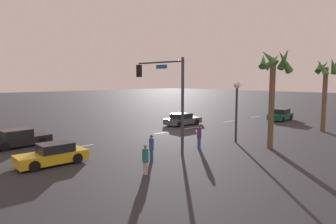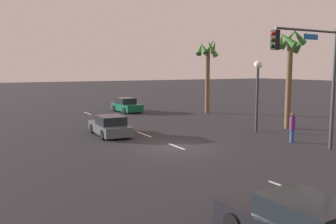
% 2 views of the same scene
% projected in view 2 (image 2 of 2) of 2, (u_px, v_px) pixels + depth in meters
% --- Properties ---
extents(ground_plane, '(220.00, 220.00, 0.00)m').
position_uv_depth(ground_plane, '(176.00, 146.00, 21.28)').
color(ground_plane, '#28282D').
extents(lane_stripe_0, '(2.45, 0.14, 0.01)m').
position_uv_depth(lane_stripe_0, '(88.00, 113.00, 36.97)').
color(lane_stripe_0, silver).
rests_on(lane_stripe_0, ground_plane).
extents(lane_stripe_1, '(2.51, 0.14, 0.01)m').
position_uv_depth(lane_stripe_1, '(109.00, 121.00, 31.30)').
color(lane_stripe_1, silver).
rests_on(lane_stripe_1, ground_plane).
extents(lane_stripe_2, '(2.30, 0.14, 0.01)m').
position_uv_depth(lane_stripe_2, '(144.00, 134.00, 25.15)').
color(lane_stripe_2, silver).
rests_on(lane_stripe_2, ground_plane).
extents(lane_stripe_3, '(1.84, 0.14, 0.01)m').
position_uv_depth(lane_stripe_3, '(176.00, 146.00, 21.23)').
color(lane_stripe_3, silver).
rests_on(lane_stripe_3, ground_plane).
extents(lane_stripe_4, '(2.36, 0.14, 0.01)m').
position_uv_depth(lane_stripe_4, '(292.00, 190.00, 13.68)').
color(lane_stripe_4, silver).
rests_on(lane_stripe_4, ground_plane).
extents(car_0, '(4.25, 2.09, 1.45)m').
position_uv_depth(car_0, '(126.00, 106.00, 38.14)').
color(car_0, '#0F5138').
rests_on(car_0, ground_plane).
extents(car_2, '(4.59, 2.11, 1.36)m').
position_uv_depth(car_2, '(110.00, 126.00, 24.79)').
color(car_2, '#474C51').
rests_on(car_2, ground_plane).
extents(traffic_signal, '(0.36, 4.97, 6.71)m').
position_uv_depth(traffic_signal, '(315.00, 68.00, 19.26)').
color(traffic_signal, '#38383D').
rests_on(traffic_signal, ground_plane).
extents(streetlamp, '(0.56, 0.56, 5.07)m').
position_uv_depth(streetlamp, '(258.00, 81.00, 25.73)').
color(streetlamp, '#2D2D33').
rests_on(streetlamp, ground_plane).
extents(pedestrian_0, '(0.45, 0.45, 1.84)m').
position_uv_depth(pedestrian_0, '(292.00, 127.00, 22.30)').
color(pedestrian_0, '#2D478C').
rests_on(pedestrian_0, ground_plane).
extents(palm_tree_0, '(2.56, 2.62, 7.65)m').
position_uv_depth(palm_tree_0, '(208.00, 60.00, 36.49)').
color(palm_tree_0, brown).
rests_on(palm_tree_0, ground_plane).
extents(palm_tree_1, '(2.45, 2.55, 7.60)m').
position_uv_depth(palm_tree_1, '(291.00, 55.00, 27.02)').
color(palm_tree_1, brown).
rests_on(palm_tree_1, ground_plane).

